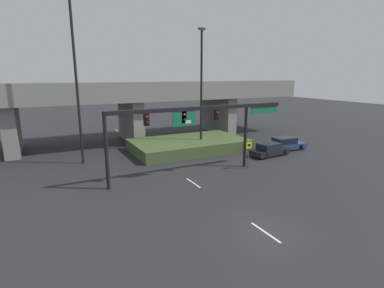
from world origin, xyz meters
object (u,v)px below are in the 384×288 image
object	(u,v)px
speed_limit_sign	(249,151)
parked_sedan_mid_right	(285,144)
highway_light_pole_far	(201,88)
parked_sedan_near_right	(269,150)
highway_light_pole_near	(76,71)
signal_gantry	(197,119)

from	to	relation	value
speed_limit_sign	parked_sedan_mid_right	xyz separation A→B (m)	(8.21, 3.83, -1.00)
highway_light_pole_far	parked_sedan_near_right	distance (m)	10.00
highway_light_pole_far	highway_light_pole_near	bearing A→B (deg)	178.18
speed_limit_sign	parked_sedan_near_right	xyz separation A→B (m)	(4.86, 2.69, -1.05)
highway_light_pole_near	highway_light_pole_far	world-z (taller)	highway_light_pole_near
signal_gantry	highway_light_pole_near	world-z (taller)	highway_light_pole_near
highway_light_pole_far	speed_limit_sign	bearing A→B (deg)	-87.34
signal_gantry	parked_sedan_near_right	distance (m)	10.82
parked_sedan_near_right	highway_light_pole_near	bearing A→B (deg)	155.64
speed_limit_sign	parked_sedan_mid_right	world-z (taller)	speed_limit_sign
highway_light_pole_near	speed_limit_sign	bearing A→B (deg)	-33.27
signal_gantry	highway_light_pole_far	distance (m)	9.12
signal_gantry	parked_sedan_near_right	world-z (taller)	signal_gantry
highway_light_pole_near	highway_light_pole_far	bearing A→B (deg)	-1.82
highway_light_pole_near	parked_sedan_mid_right	distance (m)	23.48
signal_gantry	parked_sedan_mid_right	bearing A→B (deg)	13.37
signal_gantry	highway_light_pole_near	size ratio (longest dim) A/B	0.98
highway_light_pole_far	parked_sedan_mid_right	xyz separation A→B (m)	(8.60, -4.47, -6.35)
signal_gantry	highway_light_pole_far	world-z (taller)	highway_light_pole_far
speed_limit_sign	parked_sedan_mid_right	distance (m)	9.12
speed_limit_sign	parked_sedan_near_right	size ratio (longest dim) A/B	0.57
highway_light_pole_near	parked_sedan_near_right	bearing A→B (deg)	-18.38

